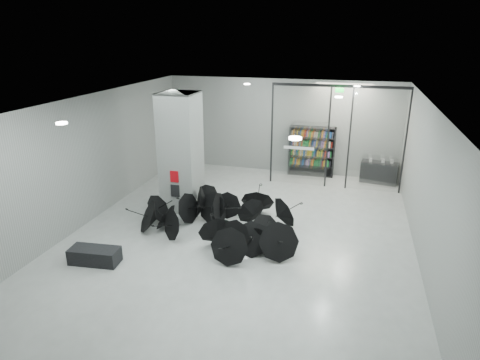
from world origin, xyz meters
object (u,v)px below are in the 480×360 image
(umbrella_cluster, at_px, (222,223))
(bookshelf, at_px, (312,151))
(bench, at_px, (95,256))
(column, at_px, (181,152))
(shop_counter, at_px, (379,172))

(umbrella_cluster, bearing_deg, bookshelf, 72.28)
(umbrella_cluster, bearing_deg, bench, -135.98)
(bench, distance_m, umbrella_cluster, 3.77)
(bookshelf, relative_size, umbrella_cluster, 0.38)
(column, xyz_separation_m, shop_counter, (6.67, 4.53, -1.57))
(shop_counter, bearing_deg, bookshelf, -175.45)
(shop_counter, height_order, umbrella_cluster, umbrella_cluster)
(bench, relative_size, shop_counter, 0.91)
(column, bearing_deg, shop_counter, 34.14)
(shop_counter, relative_size, umbrella_cluster, 0.26)
(bench, height_order, bookshelf, bookshelf)
(bookshelf, relative_size, shop_counter, 1.47)
(bookshelf, bearing_deg, bench, -119.66)
(bookshelf, distance_m, umbrella_cluster, 6.57)
(bookshelf, bearing_deg, shop_counter, -6.28)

